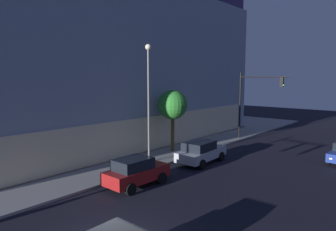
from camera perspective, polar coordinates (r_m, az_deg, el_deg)
name	(u,v)px	position (r m, az deg, el deg)	size (l,w,h in m)	color
modern_building	(55,58)	(38.99, -20.15, 10.00)	(35.44, 31.28, 17.78)	#4C4C51
traffic_light_far_corner	(254,95)	(32.65, 15.60, 3.67)	(0.50, 5.05, 6.87)	black
street_lamp_sidewalk	(149,90)	(22.87, -3.61, 4.69)	(0.44, 0.44, 8.77)	slate
sidewalk_tree	(173,105)	(26.52, 0.86, 1.93)	(2.54, 2.54, 5.31)	brown
car_red	(136,172)	(18.94, -5.95, -10.26)	(4.13, 2.05, 1.75)	maroon
car_silver	(201,152)	(23.89, 6.07, -6.64)	(4.65, 2.28, 1.71)	#B7BABF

